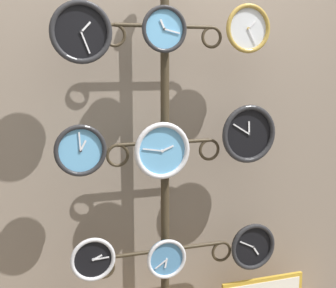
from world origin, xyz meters
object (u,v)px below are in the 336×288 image
object	(u,v)px
clock_top_left	(81,32)
clock_middle_center	(162,151)
clock_bottom_left	(93,259)
clock_bottom_right	(253,246)
clock_top_right	(248,29)
display_stand	(165,217)
clock_bottom_center	(166,259)
clock_middle_left	(80,150)
clock_top_center	(164,29)
clock_middle_right	(248,134)

from	to	relation	value
clock_top_left	clock_middle_center	distance (m)	0.69
clock_bottom_left	clock_bottom_right	size ratio (longest dim) A/B	0.84
clock_top_right	clock_bottom_left	world-z (taller)	clock_top_right
display_stand	clock_bottom_center	bearing A→B (deg)	-104.59
clock_bottom_center	clock_middle_left	bearing A→B (deg)	-178.48
clock_middle_center	clock_bottom_center	xyz separation A→B (m)	(0.02, -0.01, -0.57)
clock_top_right	clock_bottom_right	size ratio (longest dim) A/B	0.94
clock_top_left	clock_top_center	world-z (taller)	clock_top_left
clock_middle_center	clock_bottom_left	distance (m)	0.63
display_stand	clock_top_center	world-z (taller)	display_stand
clock_top_right	clock_bottom_left	bearing A→B (deg)	-177.97
display_stand	clock_top_left	bearing A→B (deg)	-165.21
display_stand	clock_bottom_center	world-z (taller)	display_stand
clock_bottom_left	clock_bottom_center	xyz separation A→B (m)	(0.39, 0.01, -0.06)
clock_top_center	clock_middle_left	xyz separation A→B (m)	(-0.42, -0.02, -0.57)
clock_middle_right	clock_bottom_right	size ratio (longest dim) A/B	1.17
clock_top_center	clock_bottom_center	world-z (taller)	clock_top_center
clock_top_left	clock_middle_center	bearing A→B (deg)	4.46
clock_top_left	clock_bottom_left	world-z (taller)	clock_top_left
display_stand	clock_middle_right	world-z (taller)	display_stand
display_stand	clock_top_left	world-z (taller)	display_stand
clock_bottom_right	clock_top_left	bearing A→B (deg)	-178.82
clock_middle_left	clock_bottom_left	xyz separation A→B (m)	(0.04, -0.00, -0.54)
clock_top_right	clock_middle_left	size ratio (longest dim) A/B	1.01
clock_top_right	clock_bottom_center	distance (m)	1.26
clock_middle_right	clock_bottom_right	world-z (taller)	clock_middle_right
clock_top_left	clock_top_right	xyz separation A→B (m)	(0.86, 0.04, 0.04)
clock_middle_left	clock_middle_center	size ratio (longest dim) A/B	0.85
clock_middle_left	clock_top_left	bearing A→B (deg)	-29.01
clock_top_left	clock_bottom_left	distance (m)	1.08
clock_top_left	clock_top_center	bearing A→B (deg)	4.51
clock_bottom_left	clock_bottom_right	world-z (taller)	clock_bottom_left
clock_bottom_right	clock_bottom_center	bearing A→B (deg)	179.73
clock_bottom_left	clock_middle_center	bearing A→B (deg)	3.76
display_stand	clock_top_right	size ratio (longest dim) A/B	8.26
clock_top_center	clock_middle_right	xyz separation A→B (m)	(0.47, -0.00, -0.53)
clock_middle_right	clock_bottom_left	bearing A→B (deg)	-178.48
clock_middle_right	clock_bottom_left	world-z (taller)	clock_middle_right
clock_middle_center	clock_bottom_left	world-z (taller)	clock_middle_center
clock_top_left	clock_bottom_right	distance (m)	1.46
clock_top_left	clock_middle_center	xyz separation A→B (m)	(0.39, 0.03, -0.57)
clock_middle_center	clock_middle_right	distance (m)	0.49
clock_middle_left	clock_bottom_center	size ratio (longest dim) A/B	1.16
display_stand	clock_bottom_left	xyz separation A→B (m)	(-0.41, -0.11, -0.14)
display_stand	clock_bottom_center	xyz separation A→B (m)	(-0.02, -0.09, -0.19)
clock_middle_left	clock_top_center	bearing A→B (deg)	2.98
clock_bottom_left	clock_bottom_right	xyz separation A→B (m)	(0.89, 0.01, -0.05)
clock_top_center	clock_middle_left	bearing A→B (deg)	-177.02
clock_top_center	clock_top_right	distance (m)	0.45
display_stand	clock_top_right	bearing A→B (deg)	-10.58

